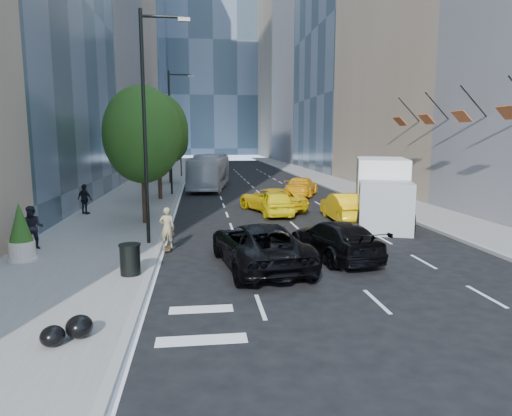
{
  "coord_description": "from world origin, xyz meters",
  "views": [
    {
      "loc": [
        -4.17,
        -16.45,
        4.84
      ],
      "look_at": [
        -1.61,
        4.25,
        1.6
      ],
      "focal_mm": 32.0,
      "sensor_mm": 36.0,
      "label": 1
    }
  ],
  "objects": [
    {
      "name": "black_sedan_lincoln",
      "position": [
        -2.0,
        0.04,
        0.84
      ],
      "size": [
        3.6,
        6.41,
        1.69
      ],
      "primitive_type": "imported",
      "rotation": [
        0.0,
        0.0,
        3.28
      ],
      "color": "black",
      "rests_on": "ground"
    },
    {
      "name": "ground",
      "position": [
        0.0,
        0.0,
        0.0
      ],
      "size": [
        160.0,
        160.0,
        0.0
      ],
      "primitive_type": "plane",
      "color": "black",
      "rests_on": "ground"
    },
    {
      "name": "taxi_c",
      "position": [
        0.5,
        13.0,
        0.77
      ],
      "size": [
        4.47,
        6.11,
        1.54
      ],
      "primitive_type": "imported",
      "rotation": [
        0.0,
        0.0,
        3.53
      ],
      "color": "#E2B50B",
      "rests_on": "ground"
    },
    {
      "name": "city_bus",
      "position": [
        -3.2,
        27.15,
        1.62
      ],
      "size": [
        4.36,
        11.88,
        3.23
      ],
      "primitive_type": "imported",
      "rotation": [
        0.0,
        0.0,
        -0.14
      ],
      "color": "silver",
      "rests_on": "ground"
    },
    {
      "name": "traffic_signal",
      "position": [
        -6.4,
        40.0,
        4.23
      ],
      "size": [
        2.48,
        0.53,
        5.2
      ],
      "color": "black",
      "rests_on": "sidewalk_left"
    },
    {
      "name": "lamp_near",
      "position": [
        -6.32,
        4.0,
        5.81
      ],
      "size": [
        2.13,
        0.22,
        10.0
      ],
      "color": "black",
      "rests_on": "sidewalk_left"
    },
    {
      "name": "box_truck",
      "position": [
        6.09,
        8.2,
        1.84
      ],
      "size": [
        4.96,
        8.04,
        3.63
      ],
      "rotation": [
        0.0,
        0.0,
        -0.32
      ],
      "color": "silver",
      "rests_on": "ground"
    },
    {
      "name": "sidewalk_left",
      "position": [
        -9.0,
        30.0,
        0.07
      ],
      "size": [
        6.0,
        120.0,
        0.15
      ],
      "primitive_type": "cube",
      "color": "slate",
      "rests_on": "ground"
    },
    {
      "name": "taxi_b",
      "position": [
        4.2,
        9.0,
        0.82
      ],
      "size": [
        1.82,
        5.02,
        1.64
      ],
      "primitive_type": "imported",
      "rotation": [
        0.0,
        0.0,
        3.13
      ],
      "color": "yellow",
      "rests_on": "ground"
    },
    {
      "name": "lamp_far",
      "position": [
        -6.32,
        22.0,
        5.81
      ],
      "size": [
        2.13,
        0.22,
        10.0
      ],
      "color": "black",
      "rests_on": "sidewalk_left"
    },
    {
      "name": "tree_mid",
      "position": [
        -7.2,
        19.0,
        5.32
      ],
      "size": [
        4.5,
        4.5,
        7.99
      ],
      "color": "black",
      "rests_on": "sidewalk_left"
    },
    {
      "name": "tree_near",
      "position": [
        -7.2,
        9.0,
        4.97
      ],
      "size": [
        4.2,
        4.2,
        7.46
      ],
      "color": "black",
      "rests_on": "sidewalk_left"
    },
    {
      "name": "taxi_d",
      "position": [
        4.2,
        20.5,
        0.79
      ],
      "size": [
        4.05,
        5.84,
        1.57
      ],
      "primitive_type": "imported",
      "rotation": [
        0.0,
        0.0,
        2.76
      ],
      "color": "#F9AA0D",
      "rests_on": "ground"
    },
    {
      "name": "tower_right_far",
      "position": [
        22.0,
        98.0,
        25.0
      ],
      "size": [
        20.0,
        24.0,
        50.0
      ],
      "primitive_type": "cube",
      "color": "gray",
      "rests_on": "ground"
    },
    {
      "name": "sidewalk_right",
      "position": [
        10.0,
        30.0,
        0.07
      ],
      "size": [
        4.0,
        120.0,
        0.15
      ],
      "primitive_type": "cube",
      "color": "slate",
      "rests_on": "ground"
    },
    {
      "name": "black_sedan_mercedes",
      "position": [
        1.2,
        1.0,
        0.76
      ],
      "size": [
        3.11,
        5.57,
        1.53
      ],
      "primitive_type": "imported",
      "rotation": [
        0.0,
        0.0,
        3.34
      ],
      "color": "black",
      "rests_on": "ground"
    },
    {
      "name": "pedestrian_b",
      "position": [
        -11.2,
        12.35,
        1.08
      ],
      "size": [
        1.17,
        0.96,
        1.86
      ],
      "primitive_type": "imported",
      "rotation": [
        0.0,
        0.0,
        2.59
      ],
      "color": "black",
      "rests_on": "sidewalk_left"
    },
    {
      "name": "facade_flags",
      "position": [
        10.64,
        10.0,
        6.18
      ],
      "size": [
        1.85,
        13.3,
        2.05
      ],
      "color": "black",
      "rests_on": "ground"
    },
    {
      "name": "skateboarder",
      "position": [
        -5.6,
        3.0,
        0.89
      ],
      "size": [
        0.66,
        0.44,
        1.78
      ],
      "primitive_type": "imported",
      "rotation": [
        0.0,
        0.0,
        3.12
      ],
      "color": "#857753",
      "rests_on": "ground"
    },
    {
      "name": "taxi_a",
      "position": [
        0.5,
        11.5,
        0.79
      ],
      "size": [
        1.93,
        4.68,
        1.59
      ],
      "primitive_type": "imported",
      "rotation": [
        0.0,
        0.0,
        3.15
      ],
      "color": "yellow",
      "rests_on": "ground"
    },
    {
      "name": "garbage_bags",
      "position": [
        -7.26,
        -5.96,
        0.4
      ],
      "size": [
        1.08,
        1.04,
        0.53
      ],
      "color": "black",
      "rests_on": "sidewalk_left"
    },
    {
      "name": "pedestrian_a",
      "position": [
        -11.2,
        3.41,
        1.07
      ],
      "size": [
        0.94,
        0.76,
        1.85
      ],
      "primitive_type": "imported",
      "rotation": [
        0.0,
        0.0,
        0.06
      ],
      "color": "black",
      "rests_on": "sidewalk_left"
    },
    {
      "name": "trash_can",
      "position": [
        -6.6,
        -0.83,
        0.67
      ],
      "size": [
        0.69,
        0.69,
        1.03
      ],
      "primitive_type": "cylinder",
      "color": "black",
      "rests_on": "sidewalk_left"
    },
    {
      "name": "tower_left_end",
      "position": [
        -22.0,
        92.0,
        30.0
      ],
      "size": [
        20.0,
        28.0,
        60.0
      ],
      "primitive_type": "cube",
      "color": "#33434F",
      "rests_on": "ground"
    },
    {
      "name": "planter_shrub",
      "position": [
        -11.0,
        1.57,
        1.23
      ],
      "size": [
        0.94,
        0.94,
        2.27
      ],
      "color": "#C2B5A1",
      "rests_on": "sidewalk_left"
    },
    {
      "name": "tree_far",
      "position": [
        -7.2,
        32.0,
        4.62
      ],
      "size": [
        3.9,
        3.9,
        6.92
      ],
      "color": "black",
      "rests_on": "sidewalk_left"
    }
  ]
}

